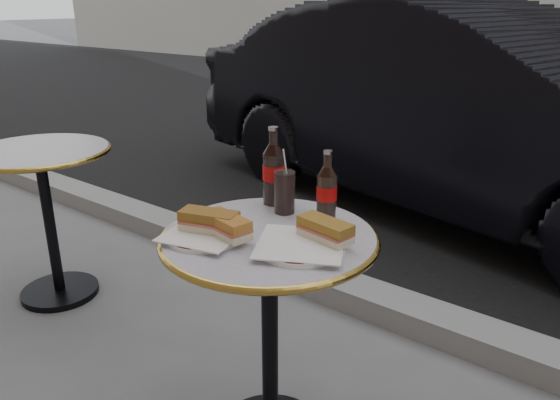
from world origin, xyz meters
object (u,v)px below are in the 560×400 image
Objects in this scene: bistro_table at (270,344)px; cola_bottle_left at (273,166)px; cola_glass at (285,192)px; cola_bottle_right at (327,187)px; plate_left at (204,236)px; plate_right at (301,247)px; parked_car at (469,110)px.

cola_bottle_left reaches higher than bistro_table.
cola_bottle_right is at bearing 7.33° from cola_glass.
cola_glass is at bearing 78.67° from plate_left.
plate_right is 1.09× the size of cola_bottle_right.
cola_bottle_left is at bearing -163.40° from parked_car.
plate_left is 2.59m from parked_car.
plate_right is at bearing 22.75° from plate_left.
plate_right is 0.23m from cola_bottle_right.
cola_bottle_left reaches higher than plate_left.
cola_bottle_left reaches higher than cola_glass.
cola_bottle_right reaches higher than plate_left.
plate_right is (0.13, -0.02, 0.37)m from bistro_table.
bistro_table is at bearing -54.42° from cola_bottle_left.
parked_car is (-0.38, 2.27, -0.16)m from cola_bottle_right.
cola_bottle_left is (-0.02, 0.33, 0.12)m from plate_left.
parked_car is at bearing 94.02° from plate_left.
plate_left is 0.35m from cola_bottle_left.
plate_right reaches higher than plate_left.
plate_left is 0.85× the size of cola_bottle_left.
plate_left reaches higher than bistro_table.
cola_glass is at bearing 112.84° from bistro_table.
cola_bottle_left is 1.90× the size of cola_glass.
bistro_table is at bearing 169.04° from plate_right.
cola_bottle_right is (-0.05, 0.20, 0.10)m from plate_right.
plate_right is at bearing -39.81° from cola_bottle_left.
parked_car is (-0.16, 2.25, -0.18)m from cola_bottle_left.
cola_bottle_right reaches higher than bistro_table.
cola_glass is at bearing -28.86° from cola_bottle_left.
parked_car is at bearing 99.94° from plate_right.
plate_right is 0.06× the size of parked_car.
plate_left is 0.90× the size of plate_right.
cola_bottle_right is 0.05× the size of parked_car.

